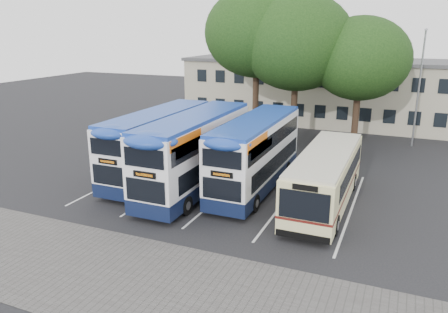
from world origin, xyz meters
The scene contains 12 objects.
ground centered at (0.00, 0.00, 0.00)m, with size 120.00×120.00×0.00m, color black.
paving_strip centered at (-2.00, -5.00, 0.01)m, with size 40.00×6.00×0.01m, color #595654.
bay_lines centered at (-3.75, 5.00, 0.01)m, with size 14.12×11.00×0.01m.
depot_building centered at (0.00, 26.99, 3.15)m, with size 32.40×8.40×6.20m.
lamp_post centered at (6.00, 19.97, 5.08)m, with size 0.25×1.05×9.06m.
tree_left centered at (-6.32, 17.28, 8.71)m, with size 8.35×8.35×12.28m.
tree_mid centered at (-3.02, 17.11, 8.01)m, with size 8.74×8.74×11.74m.
tree_right centered at (1.76, 17.43, 6.88)m, with size 7.27×7.27×9.99m.
bus_dd_left centered at (-8.62, 5.63, 2.30)m, with size 2.43×10.04×4.18m.
bus_dd_mid centered at (-5.49, 4.53, 2.42)m, with size 2.55×10.54×4.39m.
bus_dd_right centered at (-2.38, 6.03, 2.29)m, with size 2.42×10.00×4.17m.
bus_single centered at (1.80, 5.08, 1.67)m, with size 2.52×9.89×2.95m.
Camera 1 is at (5.34, -16.90, 9.02)m, focal length 35.00 mm.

